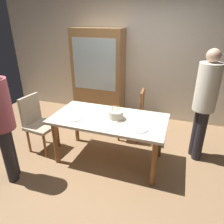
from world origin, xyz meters
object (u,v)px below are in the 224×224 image
(dining_table, at_px, (109,123))
(plate_near_celebrant, at_px, (74,118))
(plate_far_side, at_px, (108,111))
(plate_near_guest, at_px, (140,129))
(chair_spindle_back, at_px, (132,116))
(person_guest, at_px, (205,100))
(birthday_cake, at_px, (116,115))
(person_celebrant, at_px, (1,119))
(chair_upholstered, at_px, (37,121))
(china_cabinet, at_px, (98,74))

(dining_table, relative_size, plate_near_celebrant, 7.67)
(dining_table, height_order, plate_far_side, plate_far_side)
(plate_near_guest, height_order, chair_spindle_back, chair_spindle_back)
(plate_near_celebrant, height_order, person_guest, person_guest)
(birthday_cake, relative_size, person_guest, 0.16)
(plate_near_guest, xyz_separation_m, person_celebrant, (-1.65, -0.64, 0.18))
(plate_near_celebrant, bearing_deg, chair_upholstered, 172.51)
(birthday_cake, bearing_deg, dining_table, -179.48)
(birthday_cake, distance_m, plate_near_celebrant, 0.61)
(plate_near_guest, height_order, china_cabinet, china_cabinet)
(chair_spindle_back, bearing_deg, person_guest, -11.19)
(dining_table, xyz_separation_m, person_guest, (1.30, 0.53, 0.33))
(plate_far_side, height_order, plate_near_guest, same)
(china_cabinet, bearing_deg, person_guest, -25.93)
(dining_table, xyz_separation_m, chair_upholstered, (-1.23, -0.09, -0.12))
(dining_table, bearing_deg, chair_spindle_back, 77.46)
(plate_near_celebrant, distance_m, plate_near_guest, 0.97)
(plate_near_celebrant, distance_m, person_celebrant, 0.95)
(birthday_cake, height_order, chair_spindle_back, chair_spindle_back)
(chair_spindle_back, height_order, person_celebrant, person_celebrant)
(chair_spindle_back, bearing_deg, chair_upholstered, -148.69)
(plate_near_guest, xyz_separation_m, chair_spindle_back, (-0.34, 0.95, -0.29))
(chair_upholstered, relative_size, person_guest, 0.55)
(dining_table, xyz_separation_m, birthday_cake, (0.11, 0.00, 0.15))
(plate_far_side, distance_m, person_celebrant, 1.49)
(birthday_cake, bearing_deg, person_guest, 24.04)
(birthday_cake, xyz_separation_m, person_celebrant, (-1.25, -0.84, 0.12))
(chair_spindle_back, bearing_deg, person_celebrant, -129.47)
(person_celebrant, relative_size, person_guest, 0.94)
(plate_near_celebrant, distance_m, person_guest, 1.93)
(plate_far_side, relative_size, person_guest, 0.13)
(dining_table, distance_m, chair_spindle_back, 0.80)
(chair_upholstered, bearing_deg, person_celebrant, -83.05)
(plate_far_side, relative_size, chair_spindle_back, 0.23)
(dining_table, relative_size, person_celebrant, 1.04)
(chair_upholstered, xyz_separation_m, person_celebrant, (0.09, -0.74, 0.39))
(plate_near_guest, bearing_deg, china_cabinet, 126.79)
(plate_far_side, xyz_separation_m, china_cabinet, (-0.72, 1.36, 0.21))
(plate_near_celebrant, xyz_separation_m, person_celebrant, (-0.68, -0.64, 0.18))
(plate_far_side, bearing_deg, plate_near_guest, -33.55)
(birthday_cake, distance_m, person_guest, 1.32)
(chair_spindle_back, bearing_deg, plate_far_side, -114.24)
(plate_near_celebrant, bearing_deg, person_celebrant, -136.71)
(person_celebrant, height_order, person_guest, person_guest)
(plate_near_guest, relative_size, chair_upholstered, 0.23)
(plate_near_celebrant, xyz_separation_m, chair_upholstered, (-0.77, 0.10, -0.21))
(plate_far_side, distance_m, person_guest, 1.45)
(person_celebrant, distance_m, china_cabinet, 2.42)
(plate_near_celebrant, distance_m, plate_far_side, 0.55)
(plate_near_guest, bearing_deg, chair_upholstered, 176.68)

